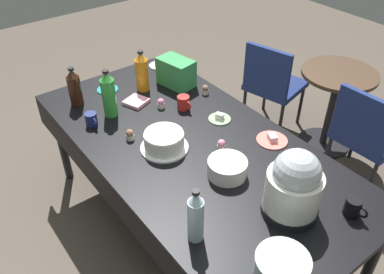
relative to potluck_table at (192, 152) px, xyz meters
The scene contains 27 objects.
ground 0.69m from the potluck_table, ahead, with size 9.00×9.00×0.00m, color brown.
potluck_table is the anchor object (origin of this frame).
frosted_layer_cake 0.20m from the potluck_table, 111.99° to the right, with size 0.28×0.28×0.11m.
slow_cooker 0.75m from the potluck_table, ahead, with size 0.28×0.28×0.36m.
glass_salad_bowl 0.96m from the potluck_table, 14.37° to the right, with size 0.23×0.23×0.09m, color #B2C6BC.
ceramic_snack_bowl 0.35m from the potluck_table, ahead, with size 0.21×0.21×0.09m, color silver.
dessert_plate_coral 0.49m from the potluck_table, 56.16° to the left, with size 0.19×0.19×0.04m.
dessert_plate_sage 0.32m from the potluck_table, 107.68° to the left, with size 0.14×0.14×0.05m.
dessert_plate_teal 0.88m from the potluck_table, behind, with size 0.15×0.15×0.06m.
dessert_plate_white 1.04m from the potluck_table, 157.46° to the left, with size 0.15×0.15×0.05m.
cupcake_rose 0.20m from the potluck_table, 35.49° to the left, with size 0.05×0.05×0.07m.
cupcake_mint 0.59m from the potluck_table, 133.53° to the left, with size 0.05×0.05×0.07m.
cupcake_vanilla 0.39m from the potluck_table, 134.42° to the right, with size 0.05×0.05×0.07m.
cupcake_lemon 0.99m from the potluck_table, 165.64° to the left, with size 0.05×0.05×0.07m.
cupcake_berry 0.46m from the potluck_table, behind, with size 0.05×0.05×0.07m.
soda_bottle_cola 0.91m from the potluck_table, 156.69° to the right, with size 0.09×0.09×0.28m.
soda_bottle_lime_soda 0.65m from the potluck_table, 157.77° to the right, with size 0.09×0.09×0.32m.
soda_bottle_water 0.72m from the potluck_table, 36.03° to the right, with size 0.07×0.07×0.30m.
soda_bottle_orange_juice 0.75m from the potluck_table, behind, with size 0.09×0.09×0.30m.
coffee_mug_black 0.95m from the potluck_table, 17.06° to the left, with size 0.12×0.08×0.10m.
coffee_mug_navy 0.67m from the potluck_table, 144.38° to the right, with size 0.11×0.07×0.08m.
coffee_mug_red 0.40m from the potluck_table, 150.92° to the left, with size 0.12×0.08×0.09m.
soda_carton 0.73m from the potluck_table, 151.89° to the left, with size 0.26×0.16×0.20m, color #338C4C.
paper_napkin_stack 0.60m from the potluck_table, behind, with size 0.14×0.14×0.02m, color pink.
maroon_chair_left 1.41m from the potluck_table, 112.47° to the left, with size 0.53×0.53×0.85m.
maroon_chair_right 1.36m from the potluck_table, 72.63° to the left, with size 0.45×0.45×0.85m.
round_cafe_table 1.52m from the potluck_table, 91.90° to the left, with size 0.60×0.60×0.72m.
Camera 1 is at (1.49, -1.13, 2.22)m, focal length 37.43 mm.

